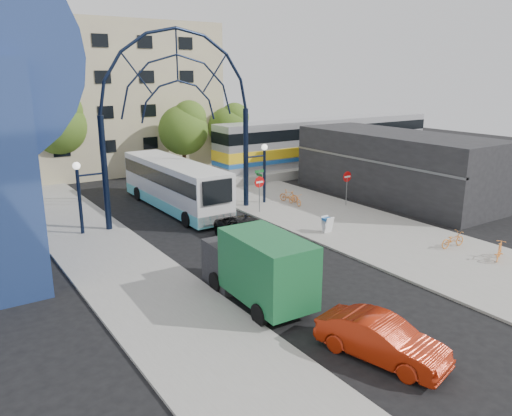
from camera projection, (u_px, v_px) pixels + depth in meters
ground at (322, 292)px, 22.12m from camera, size 120.00×120.00×0.00m
sidewalk_east at (380, 235)px, 29.61m from camera, size 8.00×56.00×0.12m
plaza_west at (133, 278)px, 23.41m from camera, size 5.00×50.00×0.12m
gateway_arch at (178, 86)px, 31.08m from camera, size 13.64×0.44×12.10m
stop_sign at (259, 185)px, 33.78m from camera, size 0.80×0.07×2.50m
do_not_enter_sign at (347, 180)px, 35.52m from camera, size 0.76×0.07×2.48m
street_name_sign at (259, 181)px, 34.44m from camera, size 0.70×0.70×2.80m
sandwich_board at (327, 223)px, 29.72m from camera, size 0.55×0.61×0.99m
commercial_block_east at (395, 166)px, 38.08m from camera, size 6.00×16.00×5.00m
apartment_block at (106, 97)px, 49.35m from camera, size 20.00×12.10×14.00m
train_platform at (328, 164)px, 50.39m from camera, size 32.00×5.00×0.80m
train_car at (329, 140)px, 49.73m from camera, size 25.10×3.05×4.20m
tree_north_a at (185, 127)px, 44.96m from camera, size 4.48×4.48×7.00m
tree_north_b at (58, 122)px, 42.61m from camera, size 5.12×5.12×8.00m
tree_north_c at (230, 125)px, 49.88m from camera, size 4.16×4.16×6.50m
city_bus at (174, 184)px, 35.18m from camera, size 2.94×12.34×3.38m
green_truck at (257, 267)px, 20.87m from camera, size 2.56×6.18×3.08m
black_suv at (247, 231)px, 28.37m from camera, size 2.70×5.08×1.36m
red_sedan at (381, 339)px, 16.74m from camera, size 2.65×4.73×1.48m
bike_near_a at (295, 199)px, 36.01m from camera, size 0.71×1.64×0.84m
bike_near_b at (289, 196)px, 36.87m from camera, size 1.01×1.53×0.90m
bike_far_a at (453, 240)px, 27.26m from camera, size 1.72×0.72×0.88m
bike_far_b at (499, 251)px, 25.47m from camera, size 1.64×1.05×0.96m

